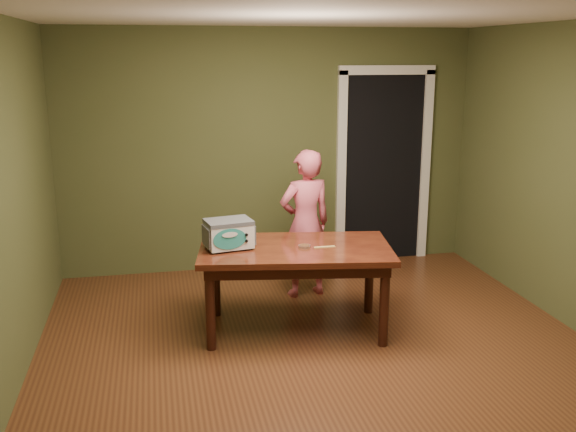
# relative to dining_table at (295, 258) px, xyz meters

# --- Properties ---
(floor) EXTENTS (5.00, 5.00, 0.00)m
(floor) POSITION_rel_dining_table_xyz_m (0.11, -0.73, -0.65)
(floor) COLOR #5B321A
(floor) RESTS_ON ground
(room_shell) EXTENTS (4.52, 5.02, 2.61)m
(room_shell) POSITION_rel_dining_table_xyz_m (0.11, -0.73, 1.06)
(room_shell) COLOR #474D29
(room_shell) RESTS_ON ground
(doorway) EXTENTS (1.10, 0.66, 2.25)m
(doorway) POSITION_rel_dining_table_xyz_m (1.41, 2.05, 0.41)
(doorway) COLOR black
(doorway) RESTS_ON ground
(dining_table) EXTENTS (1.72, 1.14, 0.75)m
(dining_table) POSITION_rel_dining_table_xyz_m (0.00, 0.00, 0.00)
(dining_table) COLOR #35130C
(dining_table) RESTS_ON floor
(toy_oven) EXTENTS (0.43, 0.33, 0.25)m
(toy_oven) POSITION_rel_dining_table_xyz_m (-0.55, 0.07, 0.23)
(toy_oven) COLOR #4C4F54
(toy_oven) RESTS_ON dining_table
(baking_pan) EXTENTS (0.10, 0.10, 0.02)m
(baking_pan) POSITION_rel_dining_table_xyz_m (0.07, -0.04, 0.11)
(baking_pan) COLOR silver
(baking_pan) RESTS_ON dining_table
(spatula) EXTENTS (0.18, 0.03, 0.01)m
(spatula) POSITION_rel_dining_table_xyz_m (0.23, -0.07, 0.10)
(spatula) COLOR #DEB960
(spatula) RESTS_ON dining_table
(child) EXTENTS (0.58, 0.44, 1.45)m
(child) POSITION_rel_dining_table_xyz_m (0.28, 0.80, 0.07)
(child) COLOR #D15669
(child) RESTS_ON floor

